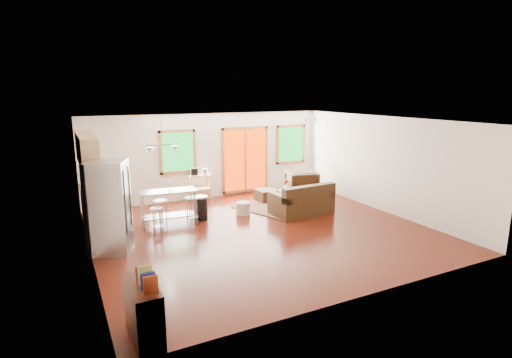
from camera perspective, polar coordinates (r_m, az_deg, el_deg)
name	(u,v)px	position (r m, az deg, el deg)	size (l,w,h in m)	color
floor	(262,231)	(9.57, 0.81, -7.44)	(7.50, 7.00, 0.02)	#390E06
ceiling	(262,120)	(9.02, 0.86, 8.41)	(7.50, 7.00, 0.02)	white
back_wall	(209,156)	(12.37, -6.68, 3.29)	(7.50, 0.02, 2.60)	silver
left_wall	(86,196)	(8.22, -23.12, -2.22)	(0.02, 7.00, 2.60)	silver
right_wall	(384,164)	(11.41, 17.86, 2.01)	(0.02, 7.00, 2.60)	silver
front_wall	(367,220)	(6.40, 15.54, -5.64)	(7.50, 0.02, 2.60)	silver
window_left	(178,152)	(12.00, -11.12, 3.83)	(1.10, 0.05, 1.30)	#0F5B1B
french_doors	(245,160)	(12.81, -1.53, 2.78)	(1.60, 0.05, 2.10)	#BB2F02
window_right	(291,144)	(13.55, 5.00, 4.97)	(1.10, 0.05, 1.30)	#0F5B1B
rug	(282,204)	(11.73, 3.73, -3.59)	(2.41, 1.85, 0.02)	#52623F
loveseat	(302,202)	(10.79, 6.62, -3.29)	(1.64, 0.99, 0.85)	black
coffee_table	(290,191)	(12.09, 4.93, -1.69)	(1.00, 0.75, 0.36)	#391A0E
armchair	(301,183)	(12.51, 6.50, -0.53)	(0.89, 0.83, 0.92)	black
ottoman	(266,195)	(12.02, 1.44, -2.35)	(0.54, 0.54, 0.36)	black
pouf	(243,208)	(10.74, -1.88, -4.21)	(0.39, 0.39, 0.34)	beige
vase	(287,186)	(11.79, 4.39, -1.01)	(0.20, 0.20, 0.32)	silver
book	(302,184)	(11.93, 6.64, -0.70)	(0.23, 0.03, 0.30)	maroon
cabinets	(95,193)	(9.98, -22.06, -1.91)	(0.64, 2.24, 2.30)	tan
refrigerator	(109,207)	(8.59, -20.26, -3.81)	(0.97, 0.96, 1.90)	#B7BABC
island	(168,201)	(10.05, -12.45, -3.12)	(1.41, 0.66, 0.87)	#B7BABC
cup	(170,182)	(10.22, -12.16, -0.46)	(0.12, 0.10, 0.12)	white
bar_stool_a	(157,215)	(9.46, -13.95, -4.97)	(0.32, 0.32, 0.63)	#B7BABC
bar_stool_b	(161,208)	(9.82, -13.46, -3.99)	(0.41, 0.41, 0.71)	#B7BABC
bar_stool_c	(192,205)	(9.91, -9.16, -3.63)	(0.35, 0.35, 0.71)	#B7BABC
trash_can	(201,208)	(10.38, -7.81, -4.07)	(0.45, 0.45, 0.62)	black
kitchen_cart	(199,178)	(12.09, -8.14, 0.10)	(0.71, 0.51, 1.01)	tan
bookshelf	(144,312)	(5.70, -15.74, -17.76)	(0.37, 0.90, 1.05)	#391A0E
ceiling_flush	(307,120)	(10.36, 7.27, 8.38)	(0.35, 0.35, 0.12)	white
pendant_light	(163,149)	(9.84, -13.17, 4.25)	(0.80, 0.18, 0.79)	gray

